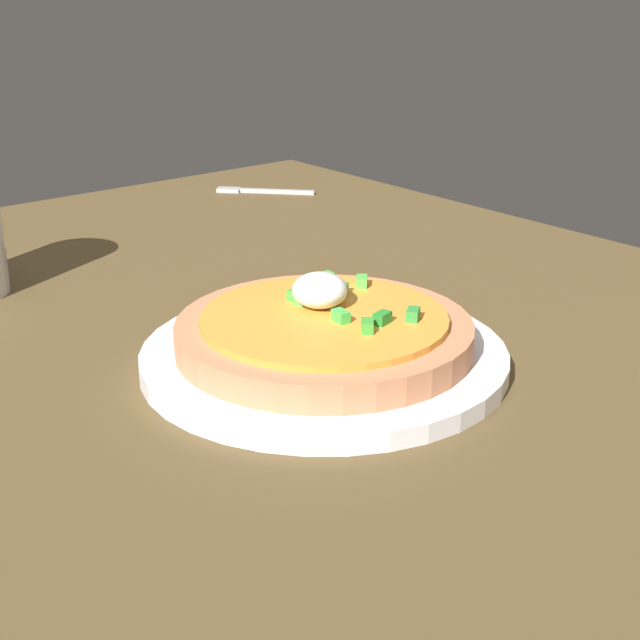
# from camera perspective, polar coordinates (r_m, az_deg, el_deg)

# --- Properties ---
(dining_table) EXTENTS (1.17, 0.71, 0.02)m
(dining_table) POSITION_cam_1_polar(r_m,az_deg,el_deg) (0.70, 4.54, -2.23)
(dining_table) COLOR brown
(dining_table) RESTS_ON ground
(plate) EXTENTS (0.26, 0.26, 0.01)m
(plate) POSITION_cam_1_polar(r_m,az_deg,el_deg) (0.65, 0.00, -2.18)
(plate) COLOR white
(plate) RESTS_ON dining_table
(pizza) EXTENTS (0.21, 0.21, 0.05)m
(pizza) POSITION_cam_1_polar(r_m,az_deg,el_deg) (0.64, 0.01, -0.57)
(pizza) COLOR #C37B53
(pizza) RESTS_ON plate
(fork) EXTENTS (0.10, 0.09, 0.00)m
(fork) POSITION_cam_1_polar(r_m,az_deg,el_deg) (1.15, -3.92, 7.97)
(fork) COLOR #B7B7BC
(fork) RESTS_ON dining_table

